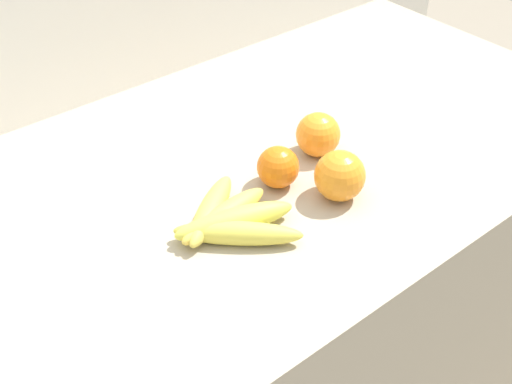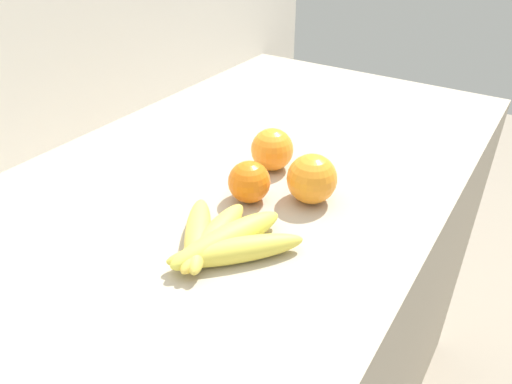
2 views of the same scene
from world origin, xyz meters
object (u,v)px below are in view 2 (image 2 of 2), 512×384
object	(u,v)px
banana_bunch	(220,240)
orange_center	(312,179)
orange_back_left	(249,182)
orange_right	(272,149)

from	to	relation	value
banana_bunch	orange_center	distance (m)	0.19
banana_bunch	orange_back_left	distance (m)	0.14
orange_right	orange_back_left	world-z (taller)	orange_right
orange_right	orange_back_left	distance (m)	0.11
orange_right	orange_center	size ratio (longest dim) A/B	0.94
orange_back_left	orange_center	xyz separation A→B (m)	(0.05, -0.08, 0.01)
banana_bunch	orange_back_left	xyz separation A→B (m)	(0.13, 0.04, 0.02)
banana_bunch	orange_right	world-z (taller)	orange_right
banana_bunch	orange_back_left	size ratio (longest dim) A/B	3.02
orange_right	orange_center	bearing A→B (deg)	-117.47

